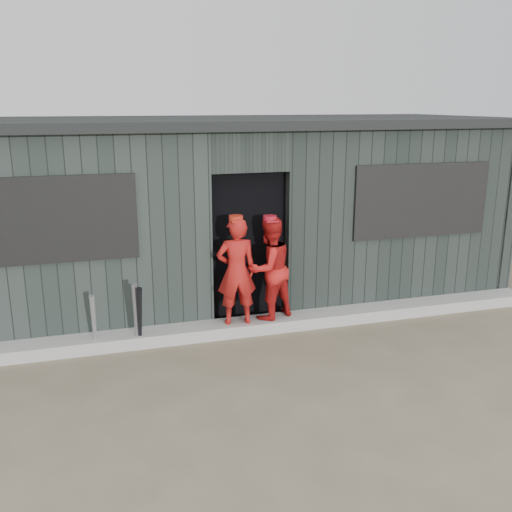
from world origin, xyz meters
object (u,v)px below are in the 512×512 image
object	(u,v)px
bat_left	(94,323)
dugout	(224,209)
bat_right	(140,318)
player_grey_back	(252,263)
player_red_right	(269,268)
bat_mid	(136,316)
player_red_left	(236,271)

from	to	relation	value
bat_left	dugout	size ratio (longest dim) A/B	0.09
bat_left	bat_right	distance (m)	0.53
player_grey_back	dugout	distance (m)	1.18
player_red_right	player_grey_back	xyz separation A→B (m)	(-0.06, 0.61, -0.09)
bat_right	player_red_right	bearing A→B (deg)	7.41
bat_left	bat_right	world-z (taller)	bat_right
player_red_right	bat_mid	bearing A→B (deg)	-16.20
bat_right	bat_mid	bearing A→B (deg)	142.56
bat_mid	player_red_left	xyz separation A→B (m)	(1.25, 0.11, 0.40)
bat_left	player_grey_back	bearing A→B (deg)	19.26
player_red_left	dugout	distance (m)	1.79
bat_mid	player_red_left	size ratio (longest dim) A/B	0.62
bat_left	dugout	world-z (taller)	dugout
player_red_left	player_grey_back	world-z (taller)	player_red_left
player_red_left	player_red_right	bearing A→B (deg)	-166.76
bat_left	bat_mid	xyz separation A→B (m)	(0.48, -0.06, 0.06)
player_grey_back	dugout	world-z (taller)	dugout
bat_left	player_red_left	distance (m)	1.79
bat_left	bat_mid	world-z (taller)	bat_mid
bat_left	player_red_right	distance (m)	2.22
player_grey_back	bat_mid	bearing A→B (deg)	24.73
bat_left	player_red_left	size ratio (longest dim) A/B	0.53
bat_mid	dugout	distance (m)	2.51
bat_right	player_red_right	size ratio (longest dim) A/B	0.62
bat_right	player_red_left	size ratio (longest dim) A/B	0.61
bat_left	bat_mid	distance (m)	0.48
player_red_right	player_grey_back	size ratio (longest dim) A/B	0.92
player_red_left	dugout	bearing A→B (deg)	-94.39
bat_right	dugout	world-z (taller)	dugout
bat_mid	player_grey_back	xyz separation A→B (m)	(1.64, 0.79, 0.29)
bat_left	player_red_left	xyz separation A→B (m)	(1.73, 0.06, 0.46)
player_red_right	dugout	xyz separation A→B (m)	(-0.20, 1.63, 0.48)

